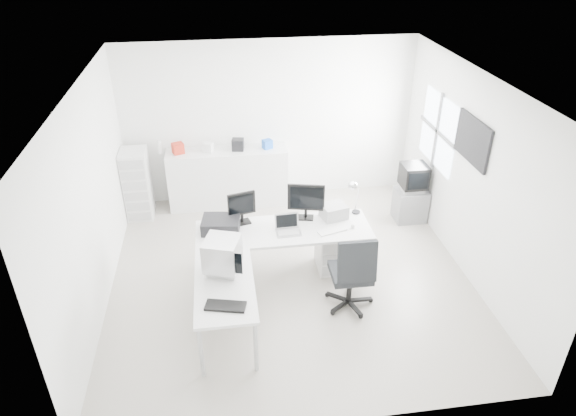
{
  "coord_description": "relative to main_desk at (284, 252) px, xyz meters",
  "views": [
    {
      "loc": [
        -0.86,
        -5.85,
        4.53
      ],
      "look_at": [
        0.0,
        0.2,
        1.0
      ],
      "focal_mm": 32.0,
      "sensor_mm": 36.0,
      "label": 1
    }
  ],
  "objects": [
    {
      "name": "white_mouse",
      "position": [
        0.95,
        -0.1,
        0.41
      ],
      "size": [
        0.06,
        0.06,
        0.06
      ],
      "primitive_type": "sphere",
      "color": "silver",
      "rests_on": "main_desk"
    },
    {
      "name": "window",
      "position": [
        2.56,
        1.14,
        1.23
      ],
      "size": [
        0.02,
        1.2,
        1.1
      ],
      "primitive_type": null,
      "color": "white",
      "rests_on": "right_wall"
    },
    {
      "name": "clutter_box_c",
      "position": [
        -0.49,
        2.18,
        0.75
      ],
      "size": [
        0.22,
        0.21,
        0.19
      ],
      "primitive_type": "cube",
      "rotation": [
        0.0,
        0.0,
        -0.17
      ],
      "color": "black",
      "rests_on": "sideboard"
    },
    {
      "name": "clutter_box_d",
      "position": [
        0.01,
        2.18,
        0.73
      ],
      "size": [
        0.19,
        0.18,
        0.15
      ],
      "primitive_type": "cube",
      "rotation": [
        0.0,
        0.0,
        0.4
      ],
      "color": "blue",
      "rests_on": "sideboard"
    },
    {
      "name": "sideboard",
      "position": [
        -0.69,
        2.18,
        0.14
      ],
      "size": [
        2.05,
        0.51,
        1.02
      ],
      "primitive_type": "cube",
      "color": "silver",
      "rests_on": "floor"
    },
    {
      "name": "ceiling",
      "position": [
        0.08,
        -0.06,
        2.42
      ],
      "size": [
        5.0,
        5.0,
        0.01
      ],
      "primitive_type": "cube",
      "color": "white",
      "rests_on": "back_wall"
    },
    {
      "name": "side_desk",
      "position": [
        -0.85,
        -1.1,
        0.0
      ],
      "size": [
        0.7,
        1.4,
        0.75
      ],
      "primitive_type": null,
      "color": "silver",
      "rests_on": "floor"
    },
    {
      "name": "desk_lamp",
      "position": [
        1.1,
        0.3,
        0.63
      ],
      "size": [
        0.18,
        0.18,
        0.52
      ],
      "primitive_type": null,
      "rotation": [
        0.0,
        0.0,
        0.08
      ],
      "color": "silver",
      "rests_on": "main_desk"
    },
    {
      "name": "laptop",
      "position": [
        0.05,
        -0.1,
        0.47
      ],
      "size": [
        0.31,
        0.32,
        0.19
      ],
      "primitive_type": null,
      "rotation": [
        0.0,
        0.0,
        0.06
      ],
      "color": "#B7B7BA",
      "rests_on": "main_desk"
    },
    {
      "name": "white_keyboard",
      "position": [
        0.65,
        -0.15,
        0.38
      ],
      "size": [
        0.42,
        0.24,
        0.02
      ],
      "primitive_type": "cube",
      "rotation": [
        0.0,
        0.0,
        0.3
      ],
      "color": "silver",
      "rests_on": "main_desk"
    },
    {
      "name": "office_chair",
      "position": [
        0.76,
        -0.79,
        0.2
      ],
      "size": [
        0.67,
        0.67,
        1.14
      ],
      "primitive_type": null,
      "rotation": [
        0.0,
        0.0,
        -0.02
      ],
      "color": "#222527",
      "rests_on": "floor"
    },
    {
      "name": "clutter_bottle",
      "position": [
        -1.79,
        2.22,
        0.76
      ],
      "size": [
        0.07,
        0.07,
        0.22
      ],
      "primitive_type": "cylinder",
      "color": "silver",
      "rests_on": "sideboard"
    },
    {
      "name": "back_wall",
      "position": [
        0.08,
        2.44,
        1.02
      ],
      "size": [
        5.0,
        0.02,
        2.8
      ],
      "primitive_type": "cube",
      "color": "white",
      "rests_on": "floor"
    },
    {
      "name": "left_wall",
      "position": [
        -2.42,
        -0.06,
        1.02
      ],
      "size": [
        0.02,
        5.0,
        2.8
      ],
      "primitive_type": "cube",
      "color": "white",
      "rests_on": "floor"
    },
    {
      "name": "crt_monitor",
      "position": [
        -0.85,
        -0.85,
        0.63
      ],
      "size": [
        0.56,
        0.56,
        0.51
      ],
      "primitive_type": null,
      "rotation": [
        0.0,
        0.0,
        -0.32
      ],
      "color": "#B7B7BA",
      "rests_on": "side_desk"
    },
    {
      "name": "right_wall",
      "position": [
        2.58,
        -0.06,
        1.02
      ],
      "size": [
        0.02,
        5.0,
        2.8
      ],
      "primitive_type": "cube",
      "color": "white",
      "rests_on": "floor"
    },
    {
      "name": "floor",
      "position": [
        0.08,
        -0.06,
        -0.38
      ],
      "size": [
        5.0,
        5.0,
        0.01
      ],
      "primitive_type": "cube",
      "color": "beige",
      "rests_on": "ground"
    },
    {
      "name": "drawer_pedestal",
      "position": [
        0.7,
        0.05,
        -0.08
      ],
      "size": [
        0.4,
        0.5,
        0.6
      ],
      "primitive_type": "cube",
      "color": "silver",
      "rests_on": "floor"
    },
    {
      "name": "lcd_monitor_large",
      "position": [
        0.35,
        0.25,
        0.64
      ],
      "size": [
        0.55,
        0.32,
        0.54
      ],
      "primitive_type": null,
      "rotation": [
        0.0,
        0.0,
        -0.23
      ],
      "color": "black",
      "rests_on": "main_desk"
    },
    {
      "name": "crt_tv",
      "position": [
        2.3,
        1.2,
        0.4
      ],
      "size": [
        0.5,
        0.48,
        0.45
      ],
      "primitive_type": null,
      "color": "black",
      "rests_on": "tv_cabinet"
    },
    {
      "name": "tv_cabinet",
      "position": [
        2.3,
        1.2,
        -0.1
      ],
      "size": [
        0.5,
        0.41,
        0.55
      ],
      "primitive_type": "cube",
      "color": "slate",
      "rests_on": "floor"
    },
    {
      "name": "laser_printer",
      "position": [
        0.75,
        0.22,
        0.47
      ],
      "size": [
        0.41,
        0.37,
        0.2
      ],
      "primitive_type": "cube",
      "rotation": [
        0.0,
        0.0,
        0.25
      ],
      "color": "#9F9F9F",
      "rests_on": "main_desk"
    },
    {
      "name": "inkjet_printer",
      "position": [
        -0.85,
        0.1,
        0.46
      ],
      "size": [
        0.55,
        0.46,
        0.18
      ],
      "primitive_type": "cube",
      "rotation": [
        0.0,
        0.0,
        -0.14
      ],
      "color": "black",
      "rests_on": "main_desk"
    },
    {
      "name": "lcd_monitor_small",
      "position": [
        -0.55,
        0.25,
        0.62
      ],
      "size": [
        0.43,
        0.31,
        0.49
      ],
      "primitive_type": null,
      "rotation": [
        0.0,
        0.0,
        0.25
      ],
      "color": "black",
      "rests_on": "main_desk"
    },
    {
      "name": "clutter_box_a",
      "position": [
        -1.49,
        2.18,
        0.74
      ],
      "size": [
        0.22,
        0.21,
        0.18
      ],
      "primitive_type": "cube",
      "rotation": [
        0.0,
        0.0,
        0.37
      ],
      "color": "red",
      "rests_on": "sideboard"
    },
    {
      "name": "clutter_box_b",
      "position": [
        -0.99,
        2.18,
        0.73
      ],
      "size": [
        0.2,
        0.18,
        0.15
      ],
      "primitive_type": "cube",
      "rotation": [
        0.0,
        0.0,
        -0.43
      ],
      "color": "silver",
      "rests_on": "sideboard"
    },
    {
      "name": "wall_picture",
      "position": [
        2.55,
        0.04,
        1.52
      ],
      "size": [
        0.04,
        0.9,
        0.6
      ],
      "primitive_type": null,
      "color": "black",
      "rests_on": "right_wall"
    },
    {
      "name": "main_desk",
      "position": [
        0.0,
        0.0,
        0.0
      ],
      "size": [
        2.4,
        0.8,
        0.75
      ],
      "primitive_type": null,
      "color": "silver",
      "rests_on": "floor"
    },
    {
      "name": "black_keyboard",
      "position": [
        -0.85,
        -1.5,
        0.39
      ],
      "size": [
        0.48,
        0.28,
        0.03
      ],
      "primitive_type": "cube",
      "rotation": [
        0.0,
        0.0,
        -0.24
      ],
      "color": "black",
      "rests_on": "side_desk"
    },
    {
      "name": "filing_cabinet",
      "position": [
        -2.2,
        1.97,
        0.22
      ],
      "size": [
        0.42,
        0.5,
        1.2
      ],
      "primitive_type": "cube",
      "color": "silver",
      "rests_on": "floor"
    }
  ]
}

